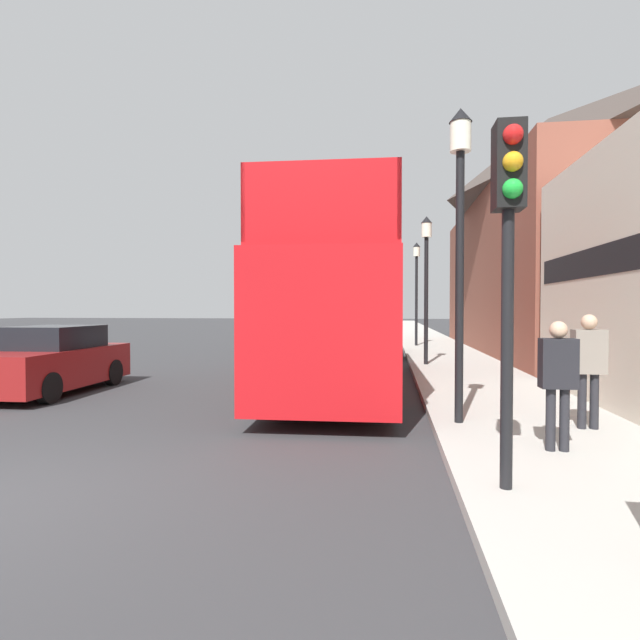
% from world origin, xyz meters
% --- Properties ---
extents(ground_plane, '(144.00, 144.00, 0.00)m').
position_xyz_m(ground_plane, '(0.00, 21.00, 0.00)').
color(ground_plane, '#333335').
extents(sidewalk, '(3.11, 108.00, 0.14)m').
position_xyz_m(sidewalk, '(6.41, 18.00, 0.07)').
color(sidewalk, '#ADAAA3').
rests_on(sidewalk, ground_plane).
extents(brick_terrace_rear, '(6.00, 18.30, 10.13)m').
position_xyz_m(brick_terrace_rear, '(10.96, 18.63, 5.06)').
color(brick_terrace_rear, brown).
rests_on(brick_terrace_rear, ground_plane).
extents(tour_bus, '(2.76, 9.91, 4.21)m').
position_xyz_m(tour_bus, '(2.99, 8.12, 1.86)').
color(tour_bus, red).
rests_on(tour_bus, ground_plane).
extents(parked_car_ahead_of_bus, '(1.93, 4.15, 1.48)m').
position_xyz_m(parked_car_ahead_of_bus, '(3.69, 16.32, 0.70)').
color(parked_car_ahead_of_bus, '#9E9EA3').
rests_on(parked_car_ahead_of_bus, ground_plane).
extents(parked_car_far_side, '(1.87, 4.06, 1.53)m').
position_xyz_m(parked_car_far_side, '(-3.47, 6.28, 0.72)').
color(parked_car_far_side, maroon).
rests_on(parked_car_far_side, ground_plane).
extents(pedestrian_second, '(0.43, 0.23, 1.63)m').
position_xyz_m(pedestrian_second, '(6.27, 2.39, 1.12)').
color(pedestrian_second, '#232328').
rests_on(pedestrian_second, sidewalk).
extents(pedestrian_third, '(0.45, 0.25, 1.70)m').
position_xyz_m(pedestrian_third, '(7.11, 3.67, 1.16)').
color(pedestrian_third, '#232328').
rests_on(pedestrian_third, sidewalk).
extents(traffic_signal, '(0.28, 0.42, 3.60)m').
position_xyz_m(traffic_signal, '(5.32, 0.92, 2.78)').
color(traffic_signal, black).
rests_on(traffic_signal, sidewalk).
extents(lamp_post_nearest, '(0.35, 0.35, 4.89)m').
position_xyz_m(lamp_post_nearest, '(5.26, 3.84, 3.50)').
color(lamp_post_nearest, black).
rests_on(lamp_post_nearest, sidewalk).
extents(lamp_post_second, '(0.35, 0.35, 4.74)m').
position_xyz_m(lamp_post_second, '(5.36, 12.13, 3.41)').
color(lamp_post_second, black).
rests_on(lamp_post_second, sidewalk).
extents(lamp_post_third, '(0.35, 0.35, 4.99)m').
position_xyz_m(lamp_post_third, '(5.51, 20.42, 3.56)').
color(lamp_post_third, black).
rests_on(lamp_post_third, sidewalk).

